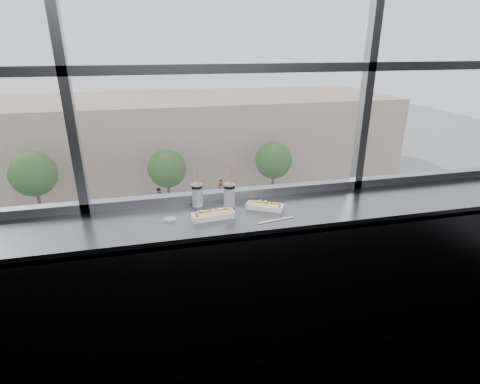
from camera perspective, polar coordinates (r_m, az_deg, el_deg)
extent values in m
plane|color=black|center=(2.99, -1.26, -10.65)|extent=(6.00, 0.00, 6.00)
plane|color=silver|center=(2.55, -1.71, 25.08)|extent=(6.00, 0.00, 6.00)
cube|color=slate|center=(2.50, -0.03, -3.84)|extent=(6.00, 0.55, 0.06)
cube|color=slate|center=(2.57, 1.33, -16.81)|extent=(6.00, 0.04, 1.04)
cube|color=white|center=(2.42, -4.08, -3.95)|extent=(0.28, 0.12, 0.01)
cube|color=white|center=(2.41, -4.09, -3.56)|extent=(0.28, 0.12, 0.04)
cylinder|color=tan|center=(2.41, -4.09, -3.39)|extent=(0.21, 0.07, 0.05)
cylinder|color=brown|center=(2.40, -4.10, -3.12)|extent=(0.22, 0.05, 0.03)
cube|color=white|center=(2.55, 3.81, -2.56)|extent=(0.26, 0.19, 0.01)
cube|color=white|center=(2.54, 3.82, -2.22)|extent=(0.26, 0.19, 0.03)
cylinder|color=tan|center=(2.54, 3.82, -2.07)|extent=(0.19, 0.13, 0.04)
cylinder|color=brown|center=(2.54, 3.83, -1.83)|extent=(0.19, 0.12, 0.03)
cylinder|color=white|center=(2.59, -6.53, -0.53)|extent=(0.07, 0.07, 0.15)
cylinder|color=black|center=(2.57, -6.59, 0.84)|extent=(0.08, 0.08, 0.02)
cylinder|color=silver|center=(2.56, -6.61, 1.10)|extent=(0.08, 0.08, 0.01)
cylinder|color=#D95D59|center=(2.54, -6.42, 2.50)|extent=(0.01, 0.04, 0.16)
cylinder|color=white|center=(2.57, -1.64, -0.55)|extent=(0.08, 0.08, 0.15)
cylinder|color=black|center=(2.54, -1.65, 0.87)|extent=(0.08, 0.08, 0.02)
cylinder|color=silver|center=(2.54, -1.66, 1.14)|extent=(0.08, 0.08, 0.01)
cylinder|color=#D95D59|center=(2.51, -1.40, 2.58)|extent=(0.01, 0.04, 0.16)
cylinder|color=white|center=(2.39, 5.49, -4.28)|extent=(0.25, 0.05, 0.01)
ellipsoid|color=silver|center=(2.42, -10.65, -4.05)|extent=(0.09, 0.07, 0.02)
plane|color=gray|center=(47.82, -12.18, 5.14)|extent=(120.00, 120.00, 0.00)
cube|color=black|center=(26.03, -10.43, -9.07)|extent=(80.00, 10.00, 0.06)
cube|color=gray|center=(33.18, -11.29, -2.15)|extent=(80.00, 6.00, 0.04)
cube|color=tan|center=(41.50, -12.35, 8.36)|extent=(50.00, 14.00, 8.00)
imported|color=white|center=(23.90, 11.47, -9.21)|extent=(3.23, 6.38, 2.04)
imported|color=black|center=(22.63, -24.96, -12.70)|extent=(3.15, 6.72, 2.19)
imported|color=black|center=(30.90, -31.58, -4.97)|extent=(2.78, 5.83, 1.89)
imported|color=brown|center=(22.12, -7.70, -11.77)|extent=(2.65, 6.01, 1.98)
imported|color=navy|center=(27.00, 23.95, -7.09)|extent=(2.45, 5.85, 1.95)
imported|color=#B8BDA4|center=(31.72, 11.44, -1.10)|extent=(3.09, 6.64, 2.16)
imported|color=#9B330B|center=(29.08, -10.09, -3.10)|extent=(3.15, 6.79, 2.21)
imported|color=#66605B|center=(32.71, -12.28, -0.56)|extent=(0.70, 0.93, 2.10)
imported|color=#66605B|center=(34.35, -2.86, 0.86)|extent=(0.85, 0.64, 1.92)
cylinder|color=#47382B|center=(33.99, -28.23, -1.45)|extent=(0.27, 0.27, 2.66)
sphere|color=#366627|center=(33.22, -28.96, 2.42)|extent=(3.54, 3.54, 3.54)
cylinder|color=#47382B|center=(32.74, -10.78, -0.18)|extent=(0.24, 0.24, 2.43)
sphere|color=#366627|center=(31.99, -11.05, 3.53)|extent=(3.24, 3.24, 3.24)
cylinder|color=#47382B|center=(34.29, 5.00, 1.19)|extent=(0.25, 0.25, 2.48)
sphere|color=#366627|center=(33.56, 5.12, 4.83)|extent=(3.31, 3.31, 3.31)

